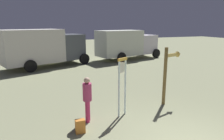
{
  "coord_description": "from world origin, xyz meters",
  "views": [
    {
      "loc": [
        -3.86,
        -3.89,
        3.43
      ],
      "look_at": [
        -0.37,
        5.15,
        1.2
      ],
      "focal_mm": 32.33,
      "sensor_mm": 36.0,
      "label": 1
    }
  ],
  "objects": [
    {
      "name": "backpack",
      "position": [
        -2.69,
        1.96,
        0.22
      ],
      "size": [
        0.3,
        0.23,
        0.45
      ],
      "color": "orange",
      "rests_on": "ground_plane"
    },
    {
      "name": "person_near_clock",
      "position": [
        -2.27,
        2.64,
        0.91
      ],
      "size": [
        0.31,
        0.31,
        1.64
      ],
      "color": "#CA2E62",
      "rests_on": "ground_plane"
    },
    {
      "name": "standing_clock",
      "position": [
        -0.93,
        2.66,
        1.37
      ],
      "size": [
        0.44,
        0.28,
        2.23
      ],
      "color": "white",
      "rests_on": "ground_plane"
    },
    {
      "name": "box_truck_near",
      "position": [
        4.55,
        14.05,
        1.54
      ],
      "size": [
        6.83,
        3.71,
        2.82
      ],
      "color": "silver",
      "rests_on": "ground_plane"
    },
    {
      "name": "arrow_sign",
      "position": [
        1.51,
        3.09,
        1.64
      ],
      "size": [
        1.04,
        0.44,
        2.49
      ],
      "color": "brown",
      "rests_on": "ground_plane"
    },
    {
      "name": "box_truck_far",
      "position": [
        -3.23,
        13.08,
        1.64
      ],
      "size": [
        7.07,
        4.58,
        3.01
      ],
      "color": "silver",
      "rests_on": "ground_plane"
    }
  ]
}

